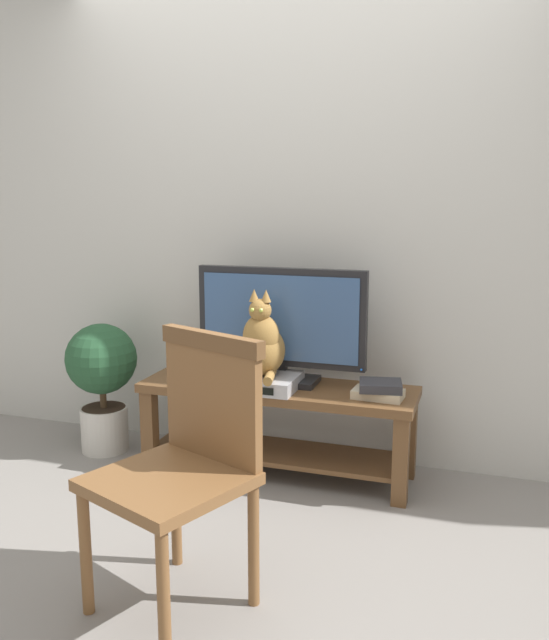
# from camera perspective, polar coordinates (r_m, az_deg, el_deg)

# --- Properties ---
(ground_plane) EXTENTS (12.00, 12.00, 0.00)m
(ground_plane) POSITION_cam_1_polar(r_m,az_deg,el_deg) (3.00, -3.26, -17.13)
(ground_plane) COLOR gray
(back_wall) EXTENTS (7.00, 0.12, 2.80)m
(back_wall) POSITION_cam_1_polar(r_m,az_deg,el_deg) (3.52, 2.05, 10.71)
(back_wall) COLOR beige
(back_wall) RESTS_ON ground
(tv_stand) EXTENTS (1.38, 0.42, 0.47)m
(tv_stand) POSITION_cam_1_polar(r_m,az_deg,el_deg) (3.35, 0.27, -8.06)
(tv_stand) COLOR brown
(tv_stand) RESTS_ON ground
(tv) EXTENTS (0.87, 0.20, 0.59)m
(tv) POSITION_cam_1_polar(r_m,az_deg,el_deg) (3.28, 0.55, -0.24)
(tv) COLOR black
(tv) RESTS_ON tv_stand
(media_box) EXTENTS (0.34, 0.30, 0.07)m
(media_box) POSITION_cam_1_polar(r_m,az_deg,el_deg) (3.24, -0.98, -5.37)
(media_box) COLOR #ADADB2
(media_box) RESTS_ON tv_stand
(cat) EXTENTS (0.21, 0.31, 0.43)m
(cat) POSITION_cam_1_polar(r_m,az_deg,el_deg) (3.18, -1.05, -2.07)
(cat) COLOR olive
(cat) RESTS_ON media_box
(wooden_chair) EXTENTS (0.60, 0.60, 0.94)m
(wooden_chair) POSITION_cam_1_polar(r_m,az_deg,el_deg) (2.30, -7.56, -11.19)
(wooden_chair) COLOR brown
(wooden_chair) RESTS_ON ground
(book_stack) EXTENTS (0.24, 0.19, 0.08)m
(book_stack) POSITION_cam_1_polar(r_m,az_deg,el_deg) (3.12, 9.09, -6.01)
(book_stack) COLOR beige
(book_stack) RESTS_ON tv_stand
(potted_plant) EXTENTS (0.39, 0.39, 0.72)m
(potted_plant) POSITION_cam_1_polar(r_m,az_deg,el_deg) (3.73, -14.76, -4.65)
(potted_plant) COLOR beige
(potted_plant) RESTS_ON ground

